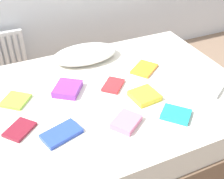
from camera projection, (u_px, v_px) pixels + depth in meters
name	position (u px, v px, depth m)	size (l,w,h in m)	color
ground_plane	(114.00, 138.00, 2.49)	(8.00, 8.00, 0.00)	#7F6651
bed	(115.00, 116.00, 2.34)	(2.00, 1.50, 0.50)	brown
radiator	(6.00, 54.00, 2.94)	(0.39, 0.04, 0.47)	white
pillow	(85.00, 54.00, 2.54)	(0.57, 0.33, 0.11)	white
textbook_blue	(61.00, 134.00, 1.81)	(0.24, 0.14, 0.03)	#2847B7
textbook_red	(113.00, 85.00, 2.24)	(0.19, 0.13, 0.02)	red
textbook_teal	(176.00, 114.00, 1.96)	(0.19, 0.15, 0.03)	teal
textbook_pink	(126.00, 122.00, 1.89)	(0.19, 0.15, 0.04)	pink
textbook_lime	(16.00, 100.00, 2.09)	(0.18, 0.17, 0.02)	#8CC638
textbook_white	(213.00, 87.00, 2.20)	(0.22, 0.13, 0.03)	white
textbook_purple	(68.00, 89.00, 2.18)	(0.21, 0.18, 0.05)	purple
textbook_yellow	(145.00, 96.00, 2.11)	(0.19, 0.18, 0.04)	yellow
textbook_orange	(144.00, 69.00, 2.43)	(0.23, 0.16, 0.02)	orange
textbook_maroon	(20.00, 129.00, 1.84)	(0.19, 0.14, 0.02)	maroon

